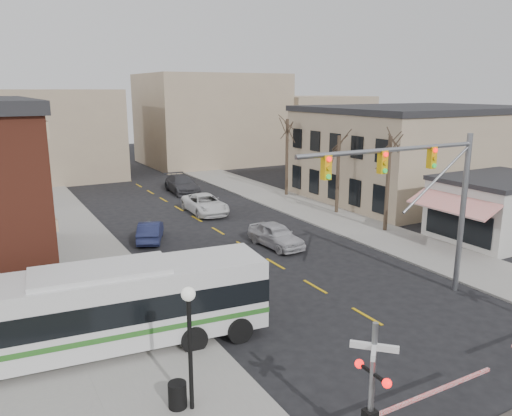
% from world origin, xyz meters
% --- Properties ---
extents(ground, '(160.00, 160.00, 0.00)m').
position_xyz_m(ground, '(0.00, 0.00, 0.00)').
color(ground, black).
rests_on(ground, ground).
extents(sidewalk_west, '(5.00, 60.00, 0.12)m').
position_xyz_m(sidewalk_west, '(-9.50, 20.00, 0.06)').
color(sidewalk_west, gray).
rests_on(sidewalk_west, ground).
extents(sidewalk_east, '(5.00, 60.00, 0.12)m').
position_xyz_m(sidewalk_east, '(9.50, 20.00, 0.06)').
color(sidewalk_east, gray).
rests_on(sidewalk_east, ground).
extents(tan_building, '(20.30, 15.30, 8.50)m').
position_xyz_m(tan_building, '(22.00, 20.00, 4.26)').
color(tan_building, tan).
rests_on(tan_building, ground).
extents(awning_shop, '(9.74, 6.20, 4.30)m').
position_xyz_m(awning_shop, '(15.97, 7.00, 2.16)').
color(awning_shop, beige).
rests_on(awning_shop, ground).
extents(tree_east_a, '(0.28, 0.28, 6.75)m').
position_xyz_m(tree_east_a, '(10.50, 12.00, 3.50)').
color(tree_east_a, '#382B21').
rests_on(tree_east_a, sidewalk_east).
extents(tree_east_b, '(0.28, 0.28, 6.30)m').
position_xyz_m(tree_east_b, '(10.80, 18.00, 3.27)').
color(tree_east_b, '#382B21').
rests_on(tree_east_b, sidewalk_east).
extents(tree_east_c, '(0.28, 0.28, 7.20)m').
position_xyz_m(tree_east_c, '(11.00, 26.00, 3.72)').
color(tree_east_c, '#382B21').
rests_on(tree_east_c, sidewalk_east).
extents(transit_bus, '(13.02, 4.16, 3.29)m').
position_xyz_m(transit_bus, '(-11.05, 4.63, 1.86)').
color(transit_bus, silver).
rests_on(transit_bus, ground).
extents(traffic_signal_mast, '(10.11, 0.30, 8.00)m').
position_xyz_m(traffic_signal_mast, '(3.27, 2.17, 5.75)').
color(traffic_signal_mast, gray).
rests_on(traffic_signal_mast, ground).
extents(rr_crossing_west, '(5.60, 1.36, 4.00)m').
position_xyz_m(rr_crossing_west, '(-5.41, -4.66, 1.97)').
color(rr_crossing_west, gray).
rests_on(rr_crossing_west, ground).
extents(street_lamp, '(0.44, 0.44, 4.14)m').
position_xyz_m(street_lamp, '(-9.51, -0.52, 3.09)').
color(street_lamp, black).
rests_on(street_lamp, sidewalk_west).
extents(trash_bin, '(0.60, 0.60, 0.85)m').
position_xyz_m(trash_bin, '(-9.88, -0.23, 0.54)').
color(trash_bin, black).
rests_on(trash_bin, sidewalk_west).
extents(car_a, '(2.17, 4.71, 1.56)m').
position_xyz_m(car_a, '(1.78, 12.84, 0.78)').
color(car_a, '#AEADB2').
rests_on(car_a, ground).
extents(car_b, '(2.97, 4.41, 1.38)m').
position_xyz_m(car_b, '(-5.00, 18.04, 0.69)').
color(car_b, '#191E40').
rests_on(car_b, ground).
extents(car_c, '(2.84, 5.73, 1.56)m').
position_xyz_m(car_c, '(1.35, 23.40, 0.78)').
color(car_c, silver).
rests_on(car_c, ground).
extents(car_d, '(2.74, 5.98, 1.70)m').
position_xyz_m(car_d, '(2.72, 32.29, 0.85)').
color(car_d, '#38373C').
rests_on(car_d, ground).
extents(pedestrian_near, '(0.61, 0.77, 1.85)m').
position_xyz_m(pedestrian_near, '(-9.52, 3.87, 1.04)').
color(pedestrian_near, '#4F463F').
rests_on(pedestrian_near, sidewalk_west).
extents(pedestrian_far, '(1.07, 1.03, 1.73)m').
position_xyz_m(pedestrian_far, '(-9.54, 6.63, 0.99)').
color(pedestrian_far, '#323D58').
rests_on(pedestrian_far, sidewalk_west).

